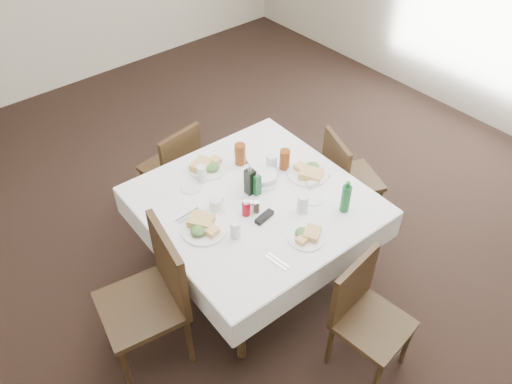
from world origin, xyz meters
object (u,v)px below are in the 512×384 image
Objects in this scene: coffee_mug at (216,205)px; oil_cruet_dark at (250,181)px; chair_west at (154,291)px; oil_cruet_green at (256,184)px; chair_north at (175,165)px; chair_east at (345,175)px; water_n at (202,174)px; chair_south at (364,310)px; dining_table at (254,207)px; ketchup_bottle at (246,208)px; bread_basket at (262,177)px; green_bottle at (346,198)px; water_s at (303,204)px; water_w at (235,230)px; water_e at (271,164)px.

oil_cruet_dark is at bearing -2.45° from coffee_mug.
oil_cruet_green is at bearing 7.84° from chair_west.
oil_cruet_dark reaches higher than chair_north.
coffee_mug reaches higher than chair_east.
water_n is (-1.09, 0.40, 0.34)m from chair_east.
oil_cruet_dark is 1.79× the size of coffee_mug.
chair_south is at bearing -132.43° from chair_east.
chair_north is 0.98m from oil_cruet_dark.
oil_cruet_dark is at bearing 74.19° from dining_table.
dining_table is 12.19× the size of ketchup_bottle.
bread_basket is at bearing -76.97° from chair_north.
chair_south reaches higher than coffee_mug.
chair_south is 4.23× the size of oil_cruet_green.
oil_cruet_dark is at bearing 124.57° from green_bottle.
water_s is 0.49m from water_w.
chair_south is 1.12m from bread_basket.
chair_east is at bearing 47.57° from chair_south.
chair_west is (-0.83, -1.06, 0.10)m from chair_north.
oil_cruet_green is 1.46× the size of coffee_mug.
chair_east is (0.93, -0.01, -0.20)m from dining_table.
chair_north is 5.96× the size of water_e.
water_e reaches higher than coffee_mug.
coffee_mug is at bearing 79.66° from water_w.
oil_cruet_dark is at bearing -86.19° from chair_north.
chair_west is 0.89m from water_n.
oil_cruet_green is at bearing 124.37° from green_bottle.
water_w is 0.86× the size of coffee_mug.
bread_basket is 0.96× the size of green_bottle.
water_e reaches higher than chair_north.
water_n is 1.05× the size of ketchup_bottle.
chair_west reaches higher than chair_east.
chair_west reaches higher than ketchup_bottle.
water_e reaches higher than chair_east.
water_e is at bearing 78.83° from chair_south.
water_w is 0.20m from ketchup_bottle.
chair_north is 7.01× the size of water_w.
oil_cruet_green reaches higher than water_w.
bread_basket is (0.47, 0.29, -0.02)m from water_w.
water_e is 1.18× the size of water_w.
water_e is 0.70× the size of oil_cruet_green.
water_e is 1.19× the size of ketchup_bottle.
chair_north is 3.69× the size of bread_basket.
ketchup_bottle is at bearing -148.14° from bread_basket.
oil_cruet_dark is at bearing -60.12° from water_n.
ketchup_bottle is at bearing 144.78° from water_s.
oil_cruet_dark reaches higher than oil_cruet_green.
water_e is 0.57× the size of oil_cruet_dark.
water_w is at bearing -148.08° from oil_cruet_green.
chair_west reaches higher than water_n.
ketchup_bottle is at bearing 143.69° from green_bottle.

